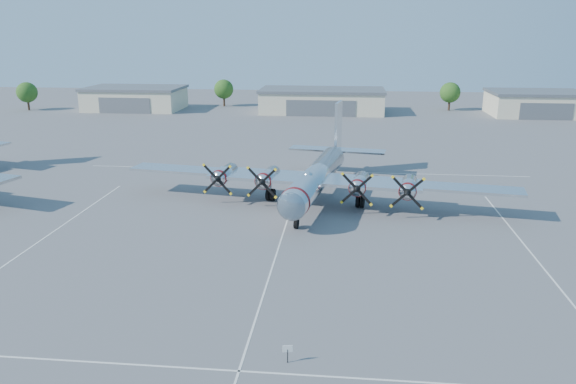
# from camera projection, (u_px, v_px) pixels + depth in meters

# --- Properties ---
(ground) EXTENTS (260.00, 260.00, 0.00)m
(ground) POSITION_uv_depth(u_px,v_px,m) (283.00, 235.00, 52.90)
(ground) COLOR #5E5E61
(ground) RESTS_ON ground
(parking_lines) EXTENTS (60.00, 50.08, 0.01)m
(parking_lines) POSITION_uv_depth(u_px,v_px,m) (280.00, 242.00, 51.23)
(parking_lines) COLOR silver
(parking_lines) RESTS_ON ground
(hangar_west) EXTENTS (22.60, 14.60, 5.40)m
(hangar_west) POSITION_uv_depth(u_px,v_px,m) (135.00, 98.00, 134.88)
(hangar_west) COLOR beige
(hangar_west) RESTS_ON ground
(hangar_center) EXTENTS (28.60, 14.60, 5.40)m
(hangar_center) POSITION_uv_depth(u_px,v_px,m) (322.00, 100.00, 130.41)
(hangar_center) COLOR beige
(hangar_center) RESTS_ON ground
(hangar_east) EXTENTS (20.60, 14.60, 5.40)m
(hangar_east) POSITION_uv_depth(u_px,v_px,m) (536.00, 103.00, 125.65)
(hangar_east) COLOR beige
(hangar_east) RESTS_ON ground
(tree_far_west) EXTENTS (4.80, 4.80, 6.64)m
(tree_far_west) POSITION_uv_depth(u_px,v_px,m) (27.00, 92.00, 133.16)
(tree_far_west) COLOR #382619
(tree_far_west) RESTS_ON ground
(tree_west) EXTENTS (4.80, 4.80, 6.64)m
(tree_west) POSITION_uv_depth(u_px,v_px,m) (224.00, 89.00, 140.15)
(tree_west) COLOR #382619
(tree_west) RESTS_ON ground
(tree_east) EXTENTS (4.80, 4.80, 6.64)m
(tree_east) POSITION_uv_depth(u_px,v_px,m) (450.00, 93.00, 132.78)
(tree_east) COLOR #382619
(tree_east) RESTS_ON ground
(main_bomber_b29) EXTENTS (47.33, 35.95, 9.57)m
(main_bomber_b29) POSITION_uv_depth(u_px,v_px,m) (318.00, 199.00, 64.16)
(main_bomber_b29) COLOR silver
(main_bomber_b29) RESTS_ON ground
(info_placard) EXTENTS (0.58, 0.15, 1.12)m
(info_placard) POSITION_uv_depth(u_px,v_px,m) (288.00, 351.00, 32.51)
(info_placard) COLOR black
(info_placard) RESTS_ON ground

